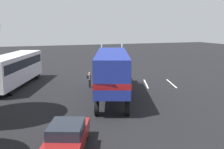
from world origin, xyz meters
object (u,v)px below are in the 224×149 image
object	(u,v)px
semi_truck	(112,69)
person_bystander	(89,79)
parked_bus	(14,67)
parked_car	(67,137)

from	to	relation	value
semi_truck	person_bystander	xyz separation A→B (m)	(3.95, 1.13, -1.63)
parked_bus	parked_car	bearing A→B (deg)	-170.33
person_bystander	parked_car	distance (m)	14.18
parked_car	parked_bus	bearing A→B (deg)	9.67
parked_bus	person_bystander	bearing A→B (deg)	-113.03
semi_truck	parked_bus	world-z (taller)	semi_truck
person_bystander	parked_bus	size ratio (longest dim) A/B	0.15
person_bystander	parked_bus	distance (m)	8.17
parked_car	semi_truck	bearing A→B (deg)	-31.28
person_bystander	parked_car	xyz separation A→B (m)	(-13.41, 4.62, -0.09)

